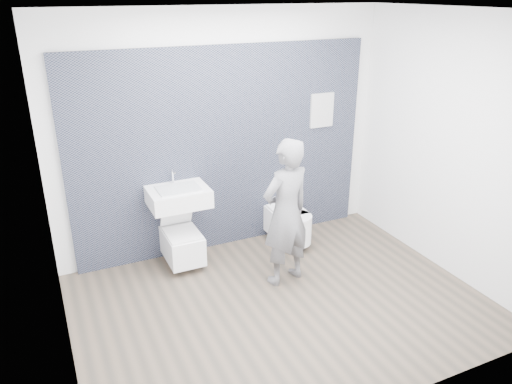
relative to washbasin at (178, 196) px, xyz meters
name	(u,v)px	position (x,y,z in m)	size (l,w,h in m)	color
ground	(281,303)	(0.66, -1.20, -0.84)	(4.00, 4.00, 0.00)	brown
room_shell	(285,138)	(0.66, -1.20, 0.90)	(4.00, 4.00, 4.00)	silver
tile_wall	(227,242)	(0.66, 0.27, -0.84)	(3.60, 0.06, 2.40)	black
washbasin	(178,196)	(0.00, 0.00, 0.00)	(0.65, 0.49, 0.49)	white
toilet_square	(182,244)	(0.00, -0.03, -0.57)	(0.39, 0.56, 0.71)	white
toilet_rounded	(290,225)	(1.36, -0.10, -0.58)	(0.40, 0.68, 0.36)	white
info_placard	(316,224)	(1.94, 0.23, -0.84)	(0.32, 0.03, 0.42)	white
visitor	(286,213)	(0.91, -0.81, -0.04)	(0.59, 0.38, 1.60)	slate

